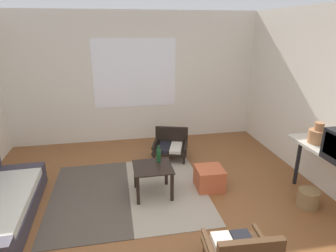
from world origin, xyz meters
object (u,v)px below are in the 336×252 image
ottoman_orange (209,178)px  clay_vase (318,135)px  coffee_table (153,173)px  armchair_by_window (171,144)px  wicker_basket (308,198)px  glass_bottle (159,155)px

ottoman_orange → clay_vase: (1.39, -0.45, 0.78)m
coffee_table → armchair_by_window: (0.51, 1.23, -0.10)m
ottoman_orange → clay_vase: clay_vase is taller
clay_vase → ottoman_orange: bearing=162.1°
wicker_basket → ottoman_orange: bearing=148.9°
ottoman_orange → clay_vase: bearing=-17.9°
armchair_by_window → ottoman_orange: armchair_by_window is taller
ottoman_orange → glass_bottle: glass_bottle is taller
coffee_table → ottoman_orange: bearing=1.1°
clay_vase → glass_bottle: bearing=165.0°
coffee_table → armchair_by_window: 1.34m
coffee_table → wicker_basket: 2.21m
coffee_table → glass_bottle: (0.11, 0.15, 0.20)m
glass_bottle → ottoman_orange: bearing=-9.6°
armchair_by_window → clay_vase: size_ratio=2.59×
glass_bottle → armchair_by_window: bearing=69.7°
armchair_by_window → ottoman_orange: (0.37, -1.22, -0.09)m
coffee_table → wicker_basket: (2.08, -0.71, -0.24)m
glass_bottle → wicker_basket: (1.96, -0.85, -0.44)m
ottoman_orange → wicker_basket: bearing=-31.1°
coffee_table → glass_bottle: glass_bottle is taller
wicker_basket → coffee_table: bearing=161.2°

